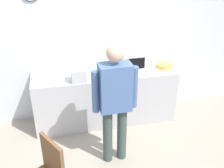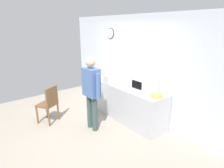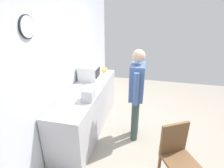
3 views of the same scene
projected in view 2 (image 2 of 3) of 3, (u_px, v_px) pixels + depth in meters
The scene contains 11 objects.
ground_plane at pixel (83, 132), 4.27m from camera, with size 6.00×6.00×0.00m, color #9E9384.
back_wall at pixel (134, 67), 4.83m from camera, with size 5.40×0.13×2.60m.
kitchen_counter at pixel (125, 102), 4.81m from camera, with size 2.30×0.62×0.89m, color #B7B7BC.
microwave at pixel (144, 84), 4.29m from camera, with size 0.50×0.39×0.30m.
sandwich_plate at pixel (122, 83), 4.76m from camera, with size 0.26×0.26×0.07m.
salad_bowl at pixel (157, 96), 3.90m from camera, with size 0.26×0.26×0.07m, color gold.
toaster at pixel (108, 79), 4.84m from camera, with size 0.22×0.18×0.20m, color silver.
fork_utensil at pixel (123, 89), 4.42m from camera, with size 0.17×0.02×0.01m, color silver.
spoon_utensil at pixel (114, 77), 5.37m from camera, with size 0.17×0.02×0.01m, color silver.
person_standing at pixel (91, 89), 4.11m from camera, with size 0.59×0.25×1.71m.
wooden_chair at pixel (49, 103), 4.54m from camera, with size 0.55×0.55×0.94m.
Camera 2 is at (3.33, -1.82, 2.34)m, focal length 29.72 mm.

